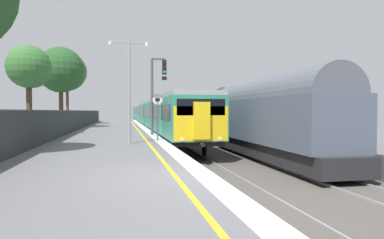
# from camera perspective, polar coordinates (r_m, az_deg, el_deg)

# --- Properties ---
(ground) EXTENTS (17.40, 110.00, 1.21)m
(ground) POSITION_cam_1_polar(r_m,az_deg,el_deg) (9.90, 14.78, -11.72)
(ground) COLOR slate
(commuter_train_at_platform) EXTENTS (2.83, 64.62, 3.81)m
(commuter_train_at_platform) POSITION_cam_1_polar(r_m,az_deg,el_deg) (48.37, -7.02, 0.98)
(commuter_train_at_platform) COLOR #2D846B
(commuter_train_at_platform) RESTS_ON ground
(freight_train_adjacent_track) EXTENTS (2.60, 42.09, 4.40)m
(freight_train_adjacent_track) POSITION_cam_1_polar(r_m,az_deg,el_deg) (32.43, 2.35, 1.01)
(freight_train_adjacent_track) COLOR #232326
(freight_train_adjacent_track) RESTS_ON ground
(signal_gantry) EXTENTS (1.10, 0.24, 5.24)m
(signal_gantry) POSITION_cam_1_polar(r_m,az_deg,el_deg) (23.72, -6.01, 5.35)
(signal_gantry) COLOR #47474C
(signal_gantry) RESTS_ON ground
(speed_limit_sign) EXTENTS (0.59, 0.08, 2.55)m
(speed_limit_sign) POSITION_cam_1_polar(r_m,az_deg,el_deg) (18.90, -5.73, 1.40)
(speed_limit_sign) COLOR #59595B
(speed_limit_sign) RESTS_ON ground
(platform_lamp_mid) EXTENTS (2.00, 0.20, 5.18)m
(platform_lamp_mid) POSITION_cam_1_polar(r_m,az_deg,el_deg) (17.61, -10.39, 6.13)
(platform_lamp_mid) COLOR #93999E
(platform_lamp_mid) RESTS_ON ground
(background_tree_left) EXTENTS (4.70, 4.70, 8.80)m
(background_tree_left) POSITION_cam_1_polar(r_m,az_deg,el_deg) (45.24, -19.86, 7.31)
(background_tree_left) COLOR #473323
(background_tree_left) RESTS_ON ground
(background_tree_centre) EXTENTS (4.42, 4.42, 7.83)m
(background_tree_centre) POSITION_cam_1_polar(r_m,az_deg,el_deg) (35.97, -21.04, 7.53)
(background_tree_centre) COLOR #473323
(background_tree_centre) RESTS_ON ground
(background_tree_right) EXTENTS (2.94, 2.94, 6.14)m
(background_tree_right) POSITION_cam_1_polar(r_m,az_deg,el_deg) (26.28, -25.26, 7.60)
(background_tree_right) COLOR #473323
(background_tree_right) RESTS_ON ground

